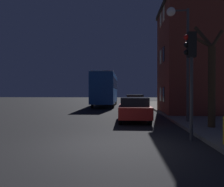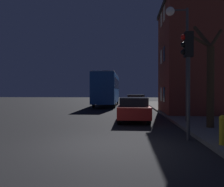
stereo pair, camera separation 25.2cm
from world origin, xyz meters
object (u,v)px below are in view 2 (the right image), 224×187
car_mid_lane (136,102)px  traffic_light (188,62)px  bare_tree (209,76)px  bus (107,87)px  car_near_lane (133,109)px  fire_hydrant (223,129)px  streetlamp (179,39)px

car_mid_lane → traffic_light: bearing=-83.7°
bare_tree → bus: size_ratio=0.47×
bus → car_near_lane: size_ratio=2.66×
car_near_lane → car_mid_lane: size_ratio=0.85×
traffic_light → car_near_lane: traffic_light is taller
car_mid_lane → car_near_lane: bearing=-92.7°
car_near_lane → fire_hydrant: bearing=-67.4°
fire_hydrant → bare_tree: bearing=76.6°
streetlamp → bare_tree: bearing=-62.1°
car_mid_lane → fire_hydrant: 14.50m
streetlamp → traffic_light: (-0.60, -3.98, -1.81)m
traffic_light → bus: (-4.73, 18.52, -0.52)m
streetlamp → car_near_lane: 4.67m
bus → fire_hydrant: size_ratio=11.71×
streetlamp → traffic_light: streetlamp is taller
bare_tree → car_near_lane: size_ratio=1.24×
traffic_light → bare_tree: (1.54, 2.20, -0.37)m
traffic_light → bus: bearing=104.3°
car_mid_lane → bus: bearing=121.4°
bus → car_mid_lane: bus is taller
car_mid_lane → fire_hydrant: (2.17, -14.34, -0.15)m
bus → fire_hydrant: bearing=-74.6°
streetlamp → car_mid_lane: 10.14m
streetlamp → bus: 15.66m
bare_tree → fire_hydrant: bearing=-103.4°
bus → bare_tree: bearing=-69.0°
bare_tree → bus: bearing=111.0°
bus → car_mid_lane: (3.29, -5.39, -1.53)m
traffic_light → bare_tree: bearing=55.0°
traffic_light → bare_tree: bare_tree is taller
bare_tree → car_mid_lane: 11.45m
traffic_light → fire_hydrant: 2.61m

